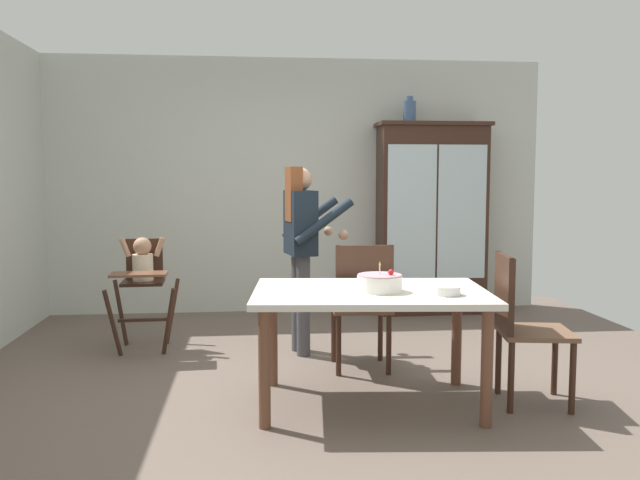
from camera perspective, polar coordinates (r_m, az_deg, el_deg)
ground_plane at (r=4.76m, az=0.18°, el=-12.27°), size 6.24×6.24×0.00m
wall_back at (r=7.16m, az=-2.08°, el=4.65°), size 5.32×0.06×2.70m
china_cabinet at (r=7.15m, az=9.54°, el=1.88°), size 1.18×0.48×2.02m
ceramic_vase at (r=7.11m, az=7.71°, el=10.93°), size 0.13×0.13×0.27m
high_chair_with_toddler at (r=5.74m, az=-14.98°, el=-2.71°), size 0.60×0.70×0.95m
adult_person at (r=5.40m, az=-1.61°, el=0.33°), size 0.57×0.55×1.53m
dining_table at (r=4.22m, az=4.33°, el=-5.53°), size 1.55×1.10×0.74m
birthday_cake at (r=4.14m, az=5.15°, el=-3.69°), size 0.28×0.28×0.19m
serving_bowl at (r=4.08m, az=10.73°, el=-4.27°), size 0.18×0.18×0.05m
dining_chair_far_side at (r=4.93m, az=3.67°, el=-5.02°), size 0.45×0.45×0.96m
dining_chair_right_end at (r=4.43m, az=16.73°, el=-6.43°), size 0.51×0.51×0.96m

